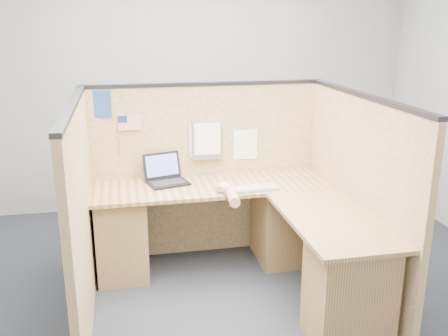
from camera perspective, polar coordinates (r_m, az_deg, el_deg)
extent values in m
plane|color=black|center=(3.81, 0.63, -15.62)|extent=(5.00, 5.00, 0.00)
plane|color=#929496|center=(5.48, -4.44, 9.92)|extent=(5.00, 0.00, 5.00)
plane|color=#929496|center=(1.30, 23.29, -13.87)|extent=(5.00, 0.00, 5.00)
cube|color=brown|center=(4.40, -2.13, -0.36)|extent=(2.05, 0.05, 1.50)
cube|color=#232328|center=(4.24, -2.24, 9.59)|extent=(2.05, 0.06, 0.03)
cube|color=brown|center=(3.50, -15.97, -5.51)|extent=(0.05, 1.80, 1.50)
cube|color=#232328|center=(3.30, -17.01, 6.90)|extent=(0.06, 1.80, 0.03)
cube|color=brown|center=(3.88, 14.94, -3.26)|extent=(0.05, 1.80, 1.50)
cube|color=#232328|center=(3.70, 15.82, 7.96)|extent=(0.06, 1.80, 0.03)
cube|color=brown|center=(4.10, -1.36, -2.12)|extent=(1.95, 0.60, 0.03)
cube|color=brown|center=(3.51, 12.28, -5.84)|extent=(0.60, 1.15, 0.03)
cube|color=brown|center=(4.18, -11.59, -7.50)|extent=(0.40, 0.50, 0.70)
cube|color=brown|center=(4.37, 6.47, -6.13)|extent=(0.40, 0.50, 0.70)
cube|color=brown|center=(3.41, 14.10, -13.51)|extent=(0.50, 0.40, 0.70)
cube|color=black|center=(4.14, -6.38, -1.71)|extent=(0.37, 0.31, 0.02)
cube|color=black|center=(4.24, -6.63, 0.37)|extent=(0.32, 0.15, 0.21)
cube|color=#475798|center=(4.23, -6.62, 0.33)|extent=(0.28, 0.12, 0.17)
cube|color=gray|center=(3.97, 3.24, -2.41)|extent=(0.42, 0.17, 0.02)
cube|color=silver|center=(3.96, 3.24, -2.22)|extent=(0.38, 0.14, 0.01)
ellipsoid|color=silver|center=(3.91, 0.05, -2.43)|extent=(0.12, 0.08, 0.05)
ellipsoid|color=tan|center=(3.90, 0.07, -2.05)|extent=(0.10, 0.12, 0.05)
cylinder|color=tan|center=(3.86, 0.32, -2.55)|extent=(0.07, 0.05, 0.07)
cylinder|color=tan|center=(3.71, 1.00, -3.31)|extent=(0.11, 0.30, 0.09)
cube|color=navy|center=(4.17, -13.93, 7.10)|extent=(0.17, 0.03, 0.22)
cylinder|color=olive|center=(4.21, -11.93, 3.64)|extent=(0.01, 0.01, 0.33)
cube|color=red|center=(4.19, -10.73, 5.09)|extent=(0.19, 0.00, 0.12)
cube|color=navy|center=(4.18, -11.53, 5.48)|extent=(0.08, 0.00, 0.06)
cube|color=slate|center=(4.27, -1.96, 3.17)|extent=(0.25, 0.05, 0.33)
cube|color=white|center=(4.24, -1.91, 3.36)|extent=(0.22, 0.01, 0.27)
cube|color=white|center=(4.29, -2.51, 3.16)|extent=(0.23, 0.02, 0.29)
cube|color=white|center=(4.38, 2.48, 2.70)|extent=(0.21, 0.01, 0.26)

